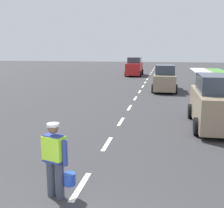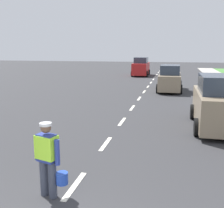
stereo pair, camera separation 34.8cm
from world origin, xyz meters
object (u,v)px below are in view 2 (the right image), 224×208
Objects in this scene: road_worker at (48,156)px; car_oncoming_third at (141,67)px; car_outgoing_far at (170,79)px; car_parked_curbside at (217,104)px.

road_worker is 0.38× the size of car_oncoming_third.
road_worker is 0.38× the size of car_outgoing_far.
car_oncoming_third is (-1.49, 28.57, 0.11)m from road_worker.
car_outgoing_far is at bearing 82.32° from road_worker.
car_parked_curbside is (5.79, -22.11, -0.03)m from car_oncoming_third.
car_oncoming_third reaches higher than road_worker.
car_oncoming_third reaches higher than car_outgoing_far.
road_worker is 0.39× the size of car_parked_curbside.
car_parked_curbside is (4.30, 6.47, 0.08)m from road_worker.
road_worker is 7.77m from car_parked_curbside.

